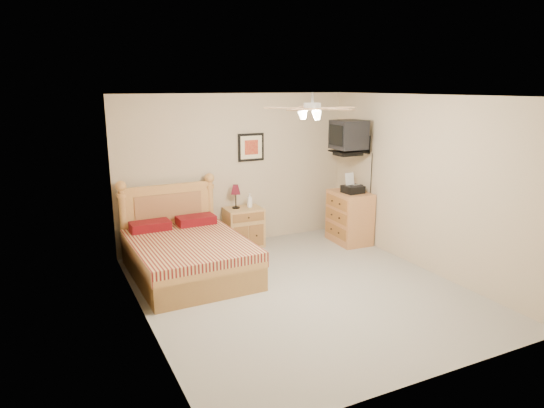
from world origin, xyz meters
The scene contains 17 objects.
floor centered at (0.00, 0.00, 0.00)m, with size 4.50×4.50×0.00m, color gray.
ceiling centered at (0.00, 0.00, 2.50)m, with size 4.00×4.50×0.04m, color white.
wall_back centered at (0.00, 2.25, 1.25)m, with size 4.00×0.04×2.50m, color #BEAC8C.
wall_front centered at (0.00, -2.25, 1.25)m, with size 4.00×0.04×2.50m, color #BEAC8C.
wall_left centered at (-2.00, 0.00, 1.25)m, with size 0.04×4.50×2.50m, color #BEAC8C.
wall_right centered at (2.00, 0.00, 1.25)m, with size 0.04×4.50×2.50m, color #BEAC8C.
bed centered at (-1.17, 1.12, 0.63)m, with size 1.49×1.95×1.27m, color #C6814E, non-canonical shape.
nightstand centered at (0.03, 2.00, 0.33)m, with size 0.60×0.45×0.65m, color #A67745.
table_lamp centered at (-0.08, 2.06, 0.85)m, with size 0.21×0.21×0.39m, color maroon, non-canonical shape.
lotion_bottle centered at (0.14, 2.01, 0.77)m, with size 0.09×0.09×0.24m, color white.
framed_picture centered at (0.27, 2.23, 1.62)m, with size 0.46×0.04×0.46m, color black.
dresser centered at (1.73, 1.41, 0.44)m, with size 0.52×0.74×0.88m, color #BA733C.
fax_machine centered at (1.72, 1.33, 1.04)m, with size 0.30×0.32×0.32m, color black, non-canonical shape.
magazine_lower centered at (1.71, 1.66, 0.89)m, with size 0.18×0.24×0.02m, color #BEAF94.
magazine_upper centered at (1.71, 1.66, 0.91)m, with size 0.18×0.24×0.02m, color tan.
wall_tv centered at (1.75, 1.34, 1.81)m, with size 0.56×0.46×0.58m, color black, non-canonical shape.
ceiling_fan centered at (0.00, -0.20, 2.36)m, with size 1.14×1.14×0.28m, color silver, non-canonical shape.
Camera 1 is at (-2.93, -5.16, 2.61)m, focal length 32.00 mm.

